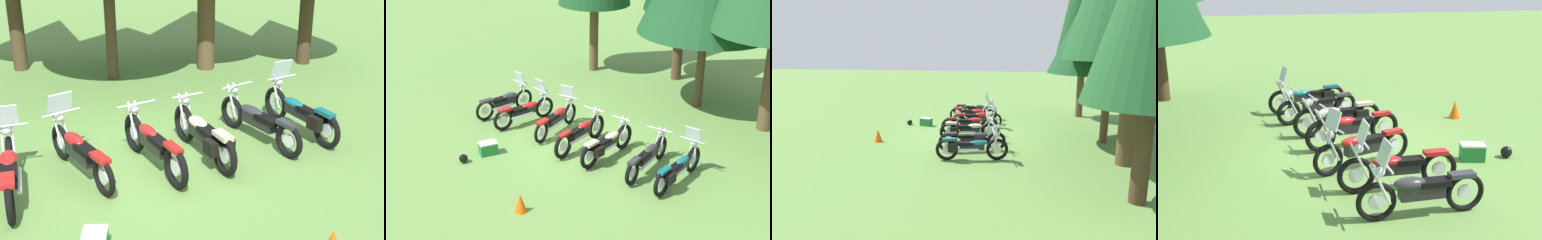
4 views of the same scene
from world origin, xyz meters
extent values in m
plane|color=#608C42|center=(0.00, 0.00, 0.00)|extent=(80.00, 80.00, 0.00)
torus|color=black|center=(-2.33, 0.40, 0.35)|extent=(0.12, 0.71, 0.70)
cylinder|color=silver|center=(-2.33, 0.40, 0.35)|extent=(0.05, 0.27, 0.27)
torus|color=black|center=(-2.35, -1.19, 0.35)|extent=(0.12, 0.71, 0.70)
cylinder|color=silver|center=(-2.35, -1.19, 0.35)|extent=(0.05, 0.27, 0.27)
cube|color=black|center=(-2.34, -0.39, 0.45)|extent=(0.24, 0.79, 0.23)
ellipsoid|color=#B21919|center=(-2.34, -0.18, 0.59)|extent=(0.30, 0.56, 0.18)
cube|color=black|center=(-2.34, -0.61, 0.56)|extent=(0.28, 0.53, 0.10)
cube|color=#B21919|center=(-2.35, -1.11, 0.68)|extent=(0.22, 0.44, 0.08)
cylinder|color=silver|center=(-2.41, 0.34, 0.65)|extent=(0.05, 0.34, 0.65)
cylinder|color=silver|center=(-2.24, 0.34, 0.65)|extent=(0.05, 0.34, 0.65)
cylinder|color=silver|center=(-2.33, 0.26, 0.99)|extent=(0.72, 0.05, 0.04)
sphere|color=silver|center=(-2.33, 0.35, 0.87)|extent=(0.17, 0.17, 0.17)
cylinder|color=silver|center=(-2.20, -0.57, 0.37)|extent=(0.09, 0.79, 0.08)
cube|color=silver|center=(-2.33, 0.28, 1.17)|extent=(0.44, 0.16, 0.39)
torus|color=black|center=(-1.42, 0.74, 0.34)|extent=(0.31, 0.67, 0.67)
cylinder|color=silver|center=(-1.42, 0.74, 0.34)|extent=(0.13, 0.26, 0.26)
torus|color=black|center=(-0.89, -0.81, 0.34)|extent=(0.31, 0.67, 0.67)
cylinder|color=silver|center=(-0.89, -0.81, 0.34)|extent=(0.13, 0.26, 0.26)
cube|color=black|center=(-1.16, -0.03, 0.45)|extent=(0.45, 0.83, 0.27)
ellipsoid|color=#B21919|center=(-1.23, 0.18, 0.62)|extent=(0.43, 0.63, 0.21)
cube|color=black|center=(-1.09, -0.25, 0.59)|extent=(0.40, 0.59, 0.10)
cube|color=#B21919|center=(-0.92, -0.73, 0.65)|extent=(0.32, 0.48, 0.08)
cylinder|color=silver|center=(-1.48, 0.66, 0.63)|extent=(0.15, 0.33, 0.65)
cylinder|color=silver|center=(-1.33, 0.71, 0.63)|extent=(0.15, 0.33, 0.65)
cylinder|color=silver|center=(-1.38, 0.61, 0.97)|extent=(0.70, 0.27, 0.04)
sphere|color=silver|center=(-1.41, 0.70, 0.85)|extent=(0.22, 0.22, 0.17)
cylinder|color=silver|center=(-0.98, -0.16, 0.36)|extent=(0.34, 0.79, 0.08)
cube|color=silver|center=(-1.39, 0.63, 1.15)|extent=(0.47, 0.29, 0.39)
torus|color=black|center=(-0.07, 0.66, 0.37)|extent=(0.28, 0.75, 0.74)
cylinder|color=silver|center=(-0.07, 0.66, 0.37)|extent=(0.11, 0.29, 0.28)
torus|color=black|center=(0.29, -0.93, 0.37)|extent=(0.28, 0.75, 0.74)
cylinder|color=silver|center=(0.29, -0.93, 0.37)|extent=(0.11, 0.29, 0.28)
cube|color=black|center=(0.11, -0.13, 0.48)|extent=(0.35, 0.83, 0.25)
ellipsoid|color=#B21919|center=(0.06, 0.09, 0.64)|extent=(0.34, 0.61, 0.20)
cube|color=black|center=(0.16, -0.35, 0.61)|extent=(0.32, 0.57, 0.10)
cube|color=#B21919|center=(0.27, -0.85, 0.71)|extent=(0.26, 0.47, 0.08)
cylinder|color=silver|center=(-0.12, 0.59, 0.67)|extent=(0.12, 0.34, 0.65)
cylinder|color=silver|center=(0.01, 0.62, 0.67)|extent=(0.12, 0.34, 0.65)
cylinder|color=silver|center=(-0.04, 0.53, 1.01)|extent=(0.74, 0.20, 0.04)
sphere|color=silver|center=(-0.06, 0.61, 0.89)|extent=(0.20, 0.20, 0.17)
cylinder|color=silver|center=(0.26, -0.28, 0.39)|extent=(0.25, 0.80, 0.08)
torus|color=black|center=(0.96, 0.80, 0.37)|extent=(0.24, 0.76, 0.75)
cylinder|color=silver|center=(0.96, 0.80, 0.37)|extent=(0.10, 0.29, 0.28)
torus|color=black|center=(1.22, -0.75, 0.37)|extent=(0.24, 0.76, 0.75)
cylinder|color=silver|center=(1.22, -0.75, 0.37)|extent=(0.10, 0.29, 0.28)
cube|color=black|center=(1.09, 0.03, 0.48)|extent=(0.35, 0.80, 0.23)
ellipsoid|color=beige|center=(1.06, 0.24, 0.62)|extent=(0.36, 0.59, 0.18)
cube|color=black|center=(1.13, -0.18, 0.59)|extent=(0.34, 0.55, 0.10)
cube|color=beige|center=(1.21, -0.67, 0.72)|extent=(0.27, 0.47, 0.08)
cylinder|color=silver|center=(0.89, 0.73, 0.67)|extent=(0.10, 0.34, 0.65)
cylinder|color=silver|center=(1.05, 0.76, 0.67)|extent=(0.10, 0.34, 0.65)
cylinder|color=silver|center=(0.99, 0.67, 1.01)|extent=(0.63, 0.14, 0.04)
sphere|color=silver|center=(0.97, 0.75, 0.89)|extent=(0.20, 0.20, 0.17)
cylinder|color=silver|center=(1.26, -0.12, 0.39)|extent=(0.21, 0.78, 0.08)
cube|color=black|center=(1.02, -0.58, 0.47)|extent=(0.19, 0.34, 0.26)
cube|color=black|center=(1.36, -0.52, 0.47)|extent=(0.19, 0.34, 0.26)
torus|color=black|center=(2.11, 1.15, 0.34)|extent=(0.30, 0.68, 0.68)
cylinder|color=silver|center=(2.11, 1.15, 0.34)|extent=(0.12, 0.26, 0.25)
torus|color=black|center=(2.59, -0.48, 0.34)|extent=(0.30, 0.68, 0.68)
cylinder|color=silver|center=(2.59, -0.48, 0.34)|extent=(0.12, 0.26, 0.25)
cube|color=black|center=(2.35, 0.33, 0.44)|extent=(0.43, 0.86, 0.23)
ellipsoid|color=#2D2D33|center=(2.28, 0.56, 0.58)|extent=(0.40, 0.64, 0.18)
cube|color=black|center=(2.41, 0.11, 0.55)|extent=(0.38, 0.60, 0.10)
cube|color=#2D2D33|center=(2.57, -0.41, 0.65)|extent=(0.30, 0.47, 0.08)
cylinder|color=silver|center=(2.05, 1.07, 0.64)|extent=(0.14, 0.33, 0.65)
cylinder|color=silver|center=(2.19, 1.11, 0.64)|extent=(0.14, 0.33, 0.65)
cylinder|color=silver|center=(2.15, 1.01, 0.97)|extent=(0.74, 0.25, 0.04)
sphere|color=silver|center=(2.12, 1.10, 0.85)|extent=(0.21, 0.21, 0.17)
cylinder|color=silver|center=(2.52, 0.19, 0.36)|extent=(0.32, 0.83, 0.08)
torus|color=black|center=(3.16, 1.27, 0.36)|extent=(0.25, 0.73, 0.72)
cylinder|color=silver|center=(3.16, 1.27, 0.36)|extent=(0.10, 0.28, 0.27)
torus|color=black|center=(3.47, -0.32, 0.36)|extent=(0.25, 0.73, 0.72)
cylinder|color=silver|center=(3.47, -0.32, 0.36)|extent=(0.10, 0.28, 0.27)
cube|color=black|center=(3.31, 0.47, 0.45)|extent=(0.32, 0.82, 0.21)
ellipsoid|color=#14606B|center=(3.27, 0.69, 0.58)|extent=(0.32, 0.60, 0.16)
cube|color=black|center=(3.36, 0.26, 0.55)|extent=(0.30, 0.56, 0.10)
cube|color=#14606B|center=(3.45, -0.24, 0.69)|extent=(0.24, 0.46, 0.08)
cylinder|color=silver|center=(3.11, 1.19, 0.66)|extent=(0.11, 0.34, 0.65)
cylinder|color=silver|center=(3.23, 1.22, 0.66)|extent=(0.11, 0.34, 0.65)
cylinder|color=silver|center=(3.19, 1.13, 0.99)|extent=(0.72, 0.18, 0.04)
sphere|color=silver|center=(3.17, 1.22, 0.87)|extent=(0.20, 0.20, 0.17)
cylinder|color=silver|center=(3.45, 0.32, 0.38)|extent=(0.23, 0.80, 0.08)
cube|color=silver|center=(3.18, 1.15, 1.17)|extent=(0.46, 0.23, 0.39)
cube|color=black|center=(3.30, -0.15, 0.46)|extent=(0.20, 0.34, 0.26)
cube|color=black|center=(3.56, -0.10, 0.46)|extent=(0.20, 0.34, 0.26)
cylinder|color=#4C3823|center=(-1.97, 6.58, 1.37)|extent=(0.39, 0.39, 2.74)
cylinder|color=#4C3823|center=(0.31, 5.05, 1.32)|extent=(0.29, 0.29, 2.63)
cylinder|color=brown|center=(2.90, 5.15, 1.60)|extent=(0.48, 0.48, 3.20)
cylinder|color=#42301E|center=(5.69, 4.76, 1.16)|extent=(0.39, 0.39, 2.31)
cube|color=silver|center=(-1.29, -2.42, 0.35)|extent=(0.46, 0.58, 0.04)
camera|label=1|loc=(-1.92, -8.76, 4.71)|focal=51.93mm
camera|label=2|loc=(11.38, -9.80, 7.58)|focal=52.71mm
camera|label=3|loc=(13.80, 2.16, 3.53)|focal=32.32mm
camera|label=4|loc=(-10.01, 2.28, 3.80)|focal=44.53mm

